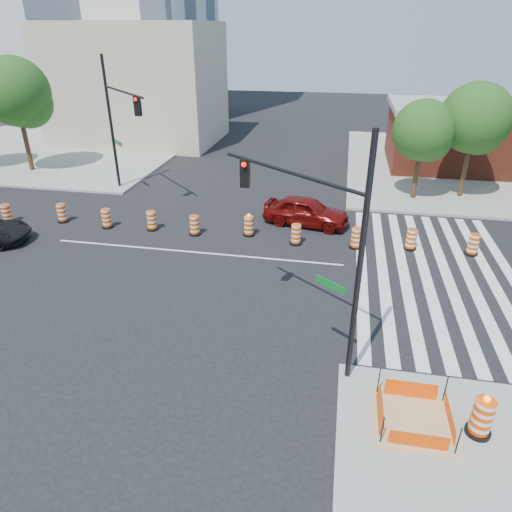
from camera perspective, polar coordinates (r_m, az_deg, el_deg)
name	(u,v)px	position (r m, az deg, el deg)	size (l,w,h in m)	color
ground	(194,252)	(21.88, -7.72, 0.48)	(120.00, 120.00, 0.00)	black
sidewalk_ne	(496,167)	(39.45, 27.81, 9.76)	(22.00, 22.00, 0.15)	gray
sidewalk_nw	(62,146)	(45.03, -23.05, 12.51)	(22.00, 22.00, 0.15)	gray
crosswalk_east	(435,273)	(21.33, 21.51, -2.00)	(6.75, 13.50, 0.01)	silver
lane_centerline	(194,252)	(21.87, -7.72, 0.49)	(14.00, 0.12, 0.01)	silver
excavation_pit	(413,420)	(13.60, 19.04, -18.76)	(2.20, 2.20, 0.90)	tan
brick_storefront	(503,137)	(38.97, 28.53, 12.89)	(16.50, 8.50, 4.60)	maroon
beige_midrise	(138,84)	(44.81, -14.54, 20.12)	(14.00, 10.00, 10.00)	#C5B696
red_coupe	(306,211)	(24.62, 6.29, 5.60)	(1.83, 4.54, 1.55)	#5F0908
signal_pole_se	(318,227)	(13.03, 7.72, 3.60)	(4.50, 3.50, 7.38)	black
signal_pole_nw	(118,115)	(29.23, -16.84, 16.50)	(4.37, 4.42, 8.03)	black
pit_drum	(482,418)	(13.62, 26.36, -17.70)	(0.65, 0.65, 1.27)	black
tree_north_b	(17,96)	(37.00, -27.72, 17.31)	(4.67, 4.67, 7.94)	#382314
tree_north_c	(423,134)	(29.08, 20.20, 14.14)	(3.52, 3.52, 5.99)	#382314
tree_north_d	(475,122)	(30.38, 25.72, 14.85)	(4.06, 4.06, 6.90)	#382314
median_drum_0	(7,214)	(28.35, -28.69, 4.64)	(0.60, 0.60, 1.02)	black
median_drum_1	(62,213)	(27.12, -23.08, 4.92)	(0.60, 0.60, 1.02)	black
median_drum_2	(107,219)	(25.48, -18.17, 4.42)	(0.60, 0.60, 1.02)	black
median_drum_3	(152,221)	(24.55, -12.89, 4.26)	(0.60, 0.60, 1.02)	black
median_drum_4	(195,226)	(23.57, -7.68, 3.75)	(0.60, 0.60, 1.02)	black
median_drum_5	(249,226)	(23.28, -0.90, 3.73)	(0.60, 0.60, 1.18)	black
median_drum_6	(296,235)	(22.40, 5.03, 2.63)	(0.60, 0.60, 1.02)	black
median_drum_7	(356,239)	(22.44, 12.39, 2.13)	(0.60, 0.60, 1.02)	black
median_drum_8	(411,240)	(23.02, 18.82, 1.91)	(0.60, 0.60, 1.02)	black
median_drum_9	(473,245)	(23.55, 25.49, 1.23)	(0.60, 0.60, 1.02)	black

